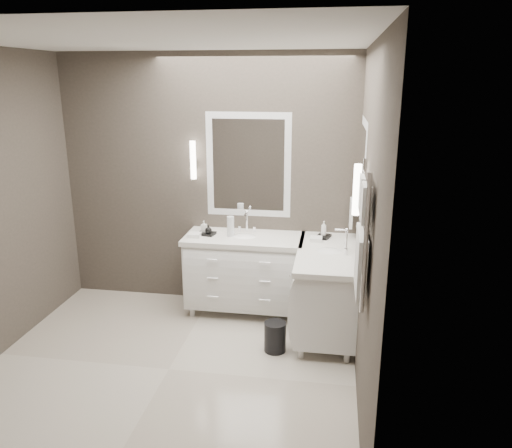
% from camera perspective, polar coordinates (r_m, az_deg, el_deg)
% --- Properties ---
extents(floor, '(3.20, 3.00, 0.01)m').
position_cam_1_polar(floor, '(4.58, -9.93, -16.08)').
color(floor, beige).
rests_on(floor, ground).
extents(ceiling, '(3.20, 3.00, 0.01)m').
position_cam_1_polar(ceiling, '(3.88, -11.99, 20.04)').
color(ceiling, white).
rests_on(ceiling, wall_back).
extents(wall_back, '(3.20, 0.01, 2.70)m').
position_cam_1_polar(wall_back, '(5.42, -5.55, 4.77)').
color(wall_back, '#413A34').
rests_on(wall_back, floor).
extents(wall_front, '(3.20, 0.01, 2.70)m').
position_cam_1_polar(wall_front, '(2.74, -21.48, -8.14)').
color(wall_front, '#413A34').
rests_on(wall_front, floor).
extents(wall_right, '(0.01, 3.00, 2.70)m').
position_cam_1_polar(wall_right, '(3.80, 12.56, -0.60)').
color(wall_right, '#413A34').
rests_on(wall_right, floor).
extents(vanity_back, '(1.24, 0.59, 0.97)m').
position_cam_1_polar(vanity_back, '(5.31, -1.32, -5.15)').
color(vanity_back, white).
rests_on(vanity_back, floor).
extents(vanity_right, '(0.59, 1.24, 0.97)m').
position_cam_1_polar(vanity_right, '(4.94, 8.11, -7.05)').
color(vanity_right, white).
rests_on(vanity_right, floor).
extents(mirror_back, '(0.90, 0.02, 1.10)m').
position_cam_1_polar(mirror_back, '(5.27, -0.89, 6.73)').
color(mirror_back, white).
rests_on(mirror_back, wall_back).
extents(mirror_right, '(0.02, 0.90, 1.10)m').
position_cam_1_polar(mirror_right, '(4.53, 11.96, 4.76)').
color(mirror_right, white).
rests_on(mirror_right, wall_right).
extents(sconce_back, '(0.06, 0.06, 0.40)m').
position_cam_1_polar(sconce_back, '(5.34, -7.20, 7.18)').
color(sconce_back, white).
rests_on(sconce_back, wall_back).
extents(sconce_right, '(0.06, 0.06, 0.40)m').
position_cam_1_polar(sconce_right, '(3.95, 11.45, 3.74)').
color(sconce_right, white).
rests_on(sconce_right, wall_right).
extents(towel_bar_corner, '(0.03, 0.22, 0.30)m').
position_cam_1_polar(towel_bar_corner, '(5.17, 10.83, 1.31)').
color(towel_bar_corner, white).
rests_on(towel_bar_corner, wall_right).
extents(towel_ladder, '(0.06, 0.58, 0.90)m').
position_cam_1_polar(towel_ladder, '(3.40, 12.05, -1.82)').
color(towel_ladder, white).
rests_on(towel_ladder, wall_right).
extents(waste_bin, '(0.25, 0.25, 0.28)m').
position_cam_1_polar(waste_bin, '(4.71, 2.19, -12.74)').
color(waste_bin, black).
rests_on(waste_bin, floor).
extents(amenity_tray_back, '(0.20, 0.16, 0.03)m').
position_cam_1_polar(amenity_tray_back, '(5.26, -5.68, -1.09)').
color(amenity_tray_back, black).
rests_on(amenity_tray_back, vanity_back).
extents(amenity_tray_right, '(0.17, 0.20, 0.03)m').
position_cam_1_polar(amenity_tray_right, '(5.19, 7.71, -1.41)').
color(amenity_tray_right, black).
rests_on(amenity_tray_right, vanity_right).
extents(water_bottle, '(0.10, 0.10, 0.21)m').
position_cam_1_polar(water_bottle, '(5.16, -2.92, -0.27)').
color(water_bottle, silver).
rests_on(water_bottle, vanity_back).
extents(soap_bottle_a, '(0.06, 0.06, 0.12)m').
position_cam_1_polar(soap_bottle_a, '(5.26, -5.97, -0.25)').
color(soap_bottle_a, white).
rests_on(soap_bottle_a, amenity_tray_back).
extents(soap_bottle_b, '(0.09, 0.09, 0.09)m').
position_cam_1_polar(soap_bottle_b, '(5.21, -5.47, -0.58)').
color(soap_bottle_b, black).
rests_on(soap_bottle_b, amenity_tray_back).
extents(soap_bottle_c, '(0.06, 0.06, 0.15)m').
position_cam_1_polar(soap_bottle_c, '(5.16, 7.74, -0.49)').
color(soap_bottle_c, white).
rests_on(soap_bottle_c, amenity_tray_right).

